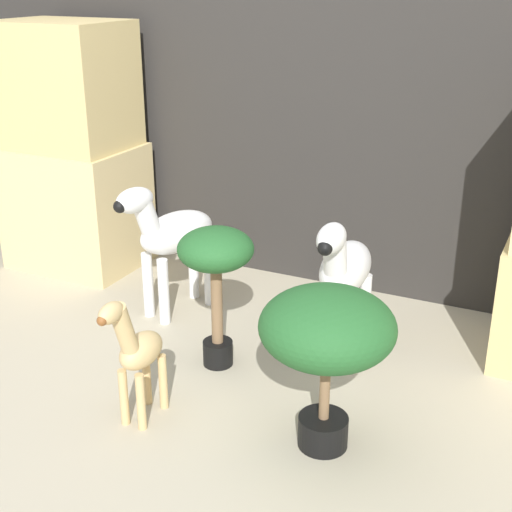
# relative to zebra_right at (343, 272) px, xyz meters

# --- Properties ---
(ground_plane) EXTENTS (14.00, 14.00, 0.00)m
(ground_plane) POSITION_rel_zebra_right_xyz_m (-0.37, -0.76, -0.39)
(ground_plane) COLOR #B2A88E
(wall_back) EXTENTS (6.40, 0.08, 2.20)m
(wall_back) POSITION_rel_zebra_right_xyz_m (-0.37, 0.75, 0.71)
(wall_back) COLOR #2D2B28
(wall_back) RESTS_ON ground_plane
(rock_pillar_left) EXTENTS (0.68, 0.51, 1.29)m
(rock_pillar_left) POSITION_rel_zebra_right_xyz_m (-1.66, 0.38, 0.23)
(rock_pillar_left) COLOR #DBC184
(rock_pillar_left) RESTS_ON ground_plane
(zebra_right) EXTENTS (0.21, 0.55, 0.66)m
(zebra_right) POSITION_rel_zebra_right_xyz_m (0.00, 0.00, 0.00)
(zebra_right) COLOR white
(zebra_right) RESTS_ON ground_plane
(zebra_left) EXTENTS (0.30, 0.55, 0.66)m
(zebra_left) POSITION_rel_zebra_right_xyz_m (-0.86, 0.06, 0.00)
(zebra_left) COLOR white
(zebra_left) RESTS_ON ground_plane
(giraffe_figurine) EXTENTS (0.12, 0.32, 0.52)m
(giraffe_figurine) POSITION_rel_zebra_right_xyz_m (-0.50, -0.74, -0.11)
(giraffe_figurine) COLOR tan
(giraffe_figurine) RESTS_ON ground_plane
(potted_palm_front) EXTENTS (0.45, 0.45, 0.58)m
(potted_palm_front) POSITION_rel_zebra_right_xyz_m (0.15, -0.59, 0.04)
(potted_palm_front) COLOR black
(potted_palm_front) RESTS_ON ground_plane
(potted_palm_back) EXTENTS (0.30, 0.30, 0.60)m
(potted_palm_back) POSITION_rel_zebra_right_xyz_m (-0.43, -0.27, 0.07)
(potted_palm_back) COLOR black
(potted_palm_back) RESTS_ON ground_plane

